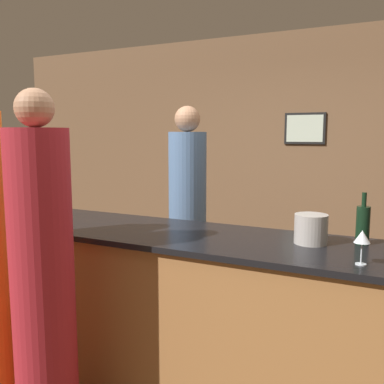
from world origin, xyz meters
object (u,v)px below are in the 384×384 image
at_px(ice_bucket, 311,229).
at_px(guest_0, 43,282).
at_px(bartender, 188,227).
at_px(wine_bottle_0, 363,224).

bearing_deg(ice_bucket, guest_0, -147.48).
xyz_separation_m(bartender, guest_0, (-0.09, -1.55, -0.00)).
relative_size(wine_bottle_0, ice_bucket, 1.59).
distance_m(bartender, ice_bucket, 1.40).
relative_size(guest_0, wine_bottle_0, 6.48).
relative_size(guest_0, ice_bucket, 10.27).
distance_m(wine_bottle_0, ice_bucket, 0.29).
height_order(guest_0, ice_bucket, guest_0).
relative_size(bartender, wine_bottle_0, 6.47).
bearing_deg(ice_bucket, wine_bottle_0, 23.49).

